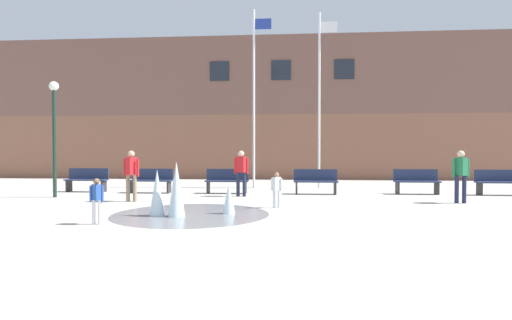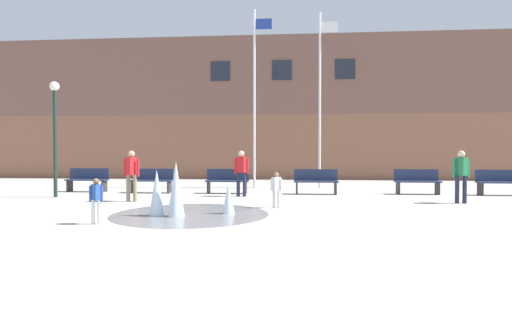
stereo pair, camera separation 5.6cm
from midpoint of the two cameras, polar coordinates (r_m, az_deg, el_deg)
ground_plane at (r=5.89m, az=0.66°, el=-14.10°), size 100.00×100.00×0.00m
library_building at (r=25.68m, az=3.63°, el=6.82°), size 36.00×6.05×8.16m
splash_fountain at (r=9.92m, az=-10.76°, el=-5.15°), size 3.90×3.90×1.33m
park_bench_far_left at (r=16.88m, az=-23.07°, el=-2.57°), size 1.60×0.44×0.91m
park_bench_left_of_flagpoles at (r=15.65m, az=-14.82°, el=-2.80°), size 1.60×0.44×0.91m
park_bench_under_left_flagpole at (r=14.98m, az=-4.26°, el=-2.94°), size 1.60×0.44×0.91m
park_bench_center at (r=14.83m, az=8.40°, el=-2.99°), size 1.60×0.44×0.91m
park_bench_near_trashcan at (r=15.79m, az=21.85°, el=-2.81°), size 1.60×0.44×0.91m
park_bench_far_right at (r=16.73m, az=31.30°, el=-2.67°), size 1.60×0.44×0.91m
adult_watching at (r=13.04m, az=-17.51°, el=-1.60°), size 0.50×0.39×1.59m
teen_by_trashcan at (r=13.88m, az=-2.25°, el=-1.38°), size 0.50×0.34×1.59m
adult_near_bench at (r=13.51m, az=27.09°, el=-1.58°), size 0.50×0.39×1.59m
child_running at (r=11.04m, az=2.82°, el=-3.89°), size 0.31×0.24×0.99m
child_in_fountain at (r=9.23m, az=-21.98°, el=-4.96°), size 0.31×0.22×0.99m
flagpole_left at (r=17.44m, az=-0.30°, el=9.51°), size 0.80×0.10×7.67m
flagpole_right at (r=17.42m, az=9.04°, el=9.17°), size 0.80×0.10×7.47m
lamp_post_left_lane at (r=15.29m, az=-26.96°, el=4.88°), size 0.32×0.32×3.95m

